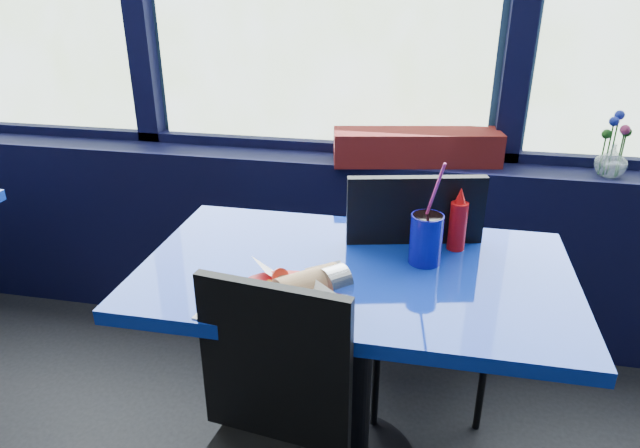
{
  "coord_description": "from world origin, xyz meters",
  "views": [
    {
      "loc": [
        0.48,
        0.6,
        1.52
      ],
      "look_at": [
        0.2,
        1.98,
        0.88
      ],
      "focal_mm": 32.0,
      "sensor_mm": 36.0,
      "label": 1
    }
  ],
  "objects_px": {
    "near_table": "(354,322)",
    "ketchup_bottle": "(458,222)",
    "flower_vase": "(612,157)",
    "soda_cup": "(426,238)",
    "planter_box": "(416,147)",
    "chair_near_back": "(419,280)",
    "food_basket": "(292,294)"
  },
  "relations": [
    {
      "from": "ketchup_bottle",
      "to": "soda_cup",
      "type": "relative_size",
      "value": 0.63
    },
    {
      "from": "chair_near_back",
      "to": "near_table",
      "type": "bearing_deg",
      "value": 47.4
    },
    {
      "from": "near_table",
      "to": "flower_vase",
      "type": "height_order",
      "value": "flower_vase"
    },
    {
      "from": "chair_near_back",
      "to": "ketchup_bottle",
      "type": "xyz_separation_m",
      "value": [
        0.1,
        -0.14,
        0.28
      ]
    },
    {
      "from": "chair_near_back",
      "to": "planter_box",
      "type": "xyz_separation_m",
      "value": [
        -0.06,
        0.52,
        0.31
      ]
    },
    {
      "from": "ketchup_bottle",
      "to": "flower_vase",
      "type": "bearing_deg",
      "value": 48.41
    },
    {
      "from": "planter_box",
      "to": "food_basket",
      "type": "relative_size",
      "value": 2.03
    },
    {
      "from": "soda_cup",
      "to": "flower_vase",
      "type": "bearing_deg",
      "value": 48.69
    },
    {
      "from": "soda_cup",
      "to": "near_table",
      "type": "bearing_deg",
      "value": -159.32
    },
    {
      "from": "chair_near_back",
      "to": "food_basket",
      "type": "height_order",
      "value": "chair_near_back"
    },
    {
      "from": "chair_near_back",
      "to": "planter_box",
      "type": "relative_size",
      "value": 1.46
    },
    {
      "from": "flower_vase",
      "to": "soda_cup",
      "type": "relative_size",
      "value": 0.8
    },
    {
      "from": "flower_vase",
      "to": "ketchup_bottle",
      "type": "distance_m",
      "value": 0.86
    },
    {
      "from": "flower_vase",
      "to": "food_basket",
      "type": "relative_size",
      "value": 0.76
    },
    {
      "from": "ketchup_bottle",
      "to": "near_table",
      "type": "bearing_deg",
      "value": -147.27
    },
    {
      "from": "ketchup_bottle",
      "to": "chair_near_back",
      "type": "bearing_deg",
      "value": 124.96
    },
    {
      "from": "planter_box",
      "to": "ketchup_bottle",
      "type": "distance_m",
      "value": 0.68
    },
    {
      "from": "near_table",
      "to": "ketchup_bottle",
      "type": "xyz_separation_m",
      "value": [
        0.28,
        0.18,
        0.27
      ]
    },
    {
      "from": "planter_box",
      "to": "flower_vase",
      "type": "bearing_deg",
      "value": -12.33
    },
    {
      "from": "chair_near_back",
      "to": "planter_box",
      "type": "height_order",
      "value": "chair_near_back"
    },
    {
      "from": "ketchup_bottle",
      "to": "food_basket",
      "type": "bearing_deg",
      "value": -134.14
    },
    {
      "from": "planter_box",
      "to": "soda_cup",
      "type": "relative_size",
      "value": 2.14
    },
    {
      "from": "planter_box",
      "to": "food_basket",
      "type": "xyz_separation_m",
      "value": [
        -0.25,
        -1.07,
        -0.08
      ]
    },
    {
      "from": "flower_vase",
      "to": "food_basket",
      "type": "distance_m",
      "value": 1.44
    },
    {
      "from": "near_table",
      "to": "soda_cup",
      "type": "height_order",
      "value": "soda_cup"
    },
    {
      "from": "chair_near_back",
      "to": "flower_vase",
      "type": "relative_size",
      "value": 3.91
    },
    {
      "from": "planter_box",
      "to": "ketchup_bottle",
      "type": "xyz_separation_m",
      "value": [
        0.15,
        -0.66,
        -0.03
      ]
    },
    {
      "from": "chair_near_back",
      "to": "food_basket",
      "type": "xyz_separation_m",
      "value": [
        -0.3,
        -0.55,
        0.23
      ]
    },
    {
      "from": "near_table",
      "to": "flower_vase",
      "type": "bearing_deg",
      "value": 44.09
    },
    {
      "from": "chair_near_back",
      "to": "soda_cup",
      "type": "height_order",
      "value": "soda_cup"
    },
    {
      "from": "soda_cup",
      "to": "planter_box",
      "type": "bearing_deg",
      "value": 94.86
    },
    {
      "from": "food_basket",
      "to": "planter_box",
      "type": "bearing_deg",
      "value": 59.36
    }
  ]
}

